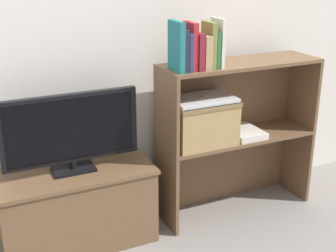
{
  "coord_description": "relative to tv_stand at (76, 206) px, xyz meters",
  "views": [
    {
      "loc": [
        -1.02,
        -2.04,
        1.51
      ],
      "look_at": [
        0.0,
        0.15,
        0.62
      ],
      "focal_mm": 50.0,
      "sensor_mm": 36.0,
      "label": 1
    }
  ],
  "objects": [
    {
      "name": "book_ivory",
      "position": [
        0.8,
        -0.09,
        0.84
      ],
      "size": [
        0.02,
        0.13,
        0.26
      ],
      "color": "silver",
      "rests_on": "bookshelf_upper_tier"
    },
    {
      "name": "book_charcoal",
      "position": [
        0.58,
        -0.09,
        0.82
      ],
      "size": [
        0.03,
        0.14,
        0.22
      ],
      "color": "#232328",
      "rests_on": "bookshelf_upper_tier"
    },
    {
      "name": "laptop",
      "position": [
        0.73,
        -0.06,
        0.53
      ],
      "size": [
        0.36,
        0.24,
        0.02
      ],
      "color": "white",
      "rests_on": "storage_basket_left"
    },
    {
      "name": "book_maroon",
      "position": [
        0.67,
        -0.09,
        0.81
      ],
      "size": [
        0.03,
        0.14,
        0.19
      ],
      "color": "maroon",
      "rests_on": "bookshelf_upper_tier"
    },
    {
      "name": "bookshelf_upper_tier",
      "position": [
        0.99,
        0.02,
        0.55
      ],
      "size": [
        0.95,
        0.3,
        0.45
      ],
      "color": "brown",
      "rests_on": "bookshelf_lower_tier"
    },
    {
      "name": "book_teal",
      "position": [
        0.55,
        -0.09,
        0.84
      ],
      "size": [
        0.03,
        0.15,
        0.26
      ],
      "color": "#1E7075",
      "rests_on": "bookshelf_upper_tier"
    },
    {
      "name": "ground_plane",
      "position": [
        0.53,
        -0.19,
        -0.22
      ],
      "size": [
        16.0,
        16.0,
        0.0
      ],
      "primitive_type": "plane",
      "color": "gray"
    },
    {
      "name": "bookshelf_lower_tier",
      "position": [
        0.99,
        0.02,
        0.09
      ],
      "size": [
        0.95,
        0.3,
        0.49
      ],
      "color": "brown",
      "rests_on": "ground_plane"
    },
    {
      "name": "tv",
      "position": [
        0.0,
        -0.0,
        0.44
      ],
      "size": [
        0.71,
        0.14,
        0.42
      ],
      "color": "black",
      "rests_on": "tv_stand"
    },
    {
      "name": "wall_back",
      "position": [
        0.53,
        0.23,
        0.98
      ],
      "size": [
        10.0,
        0.05,
        2.4
      ],
      "color": "silver",
      "rests_on": "ground_plane"
    },
    {
      "name": "book_tan",
      "position": [
        0.71,
        -0.09,
        0.8
      ],
      "size": [
        0.04,
        0.15,
        0.18
      ],
      "color": "tan",
      "rests_on": "bookshelf_upper_tier"
    },
    {
      "name": "magazine_stack",
      "position": [
        1.02,
        -0.06,
        0.29
      ],
      "size": [
        0.19,
        0.26,
        0.04
      ],
      "color": "silver",
      "rests_on": "bookshelf_lower_tier"
    },
    {
      "name": "book_forest",
      "position": [
        0.77,
        -0.09,
        0.81
      ],
      "size": [
        0.02,
        0.13,
        0.19
      ],
      "color": "#286638",
      "rests_on": "bookshelf_upper_tier"
    },
    {
      "name": "book_navy",
      "position": [
        0.61,
        -0.09,
        0.82
      ],
      "size": [
        0.02,
        0.14,
        0.2
      ],
      "color": "navy",
      "rests_on": "bookshelf_upper_tier"
    },
    {
      "name": "book_olive",
      "position": [
        0.74,
        -0.09,
        0.84
      ],
      "size": [
        0.03,
        0.13,
        0.24
      ],
      "color": "olive",
      "rests_on": "bookshelf_upper_tier"
    },
    {
      "name": "tv_stand",
      "position": [
        0.0,
        0.0,
        0.0
      ],
      "size": [
        0.83,
        0.41,
        0.43
      ],
      "color": "brown",
      "rests_on": "ground_plane"
    },
    {
      "name": "book_crimson",
      "position": [
        0.64,
        -0.09,
        0.84
      ],
      "size": [
        0.03,
        0.13,
        0.25
      ],
      "color": "#B22328",
      "rests_on": "bookshelf_upper_tier"
    },
    {
      "name": "storage_basket_left",
      "position": [
        0.73,
        -0.06,
        0.41
      ],
      "size": [
        0.37,
        0.27,
        0.25
      ],
      "color": "tan",
      "rests_on": "bookshelf_lower_tier"
    }
  ]
}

